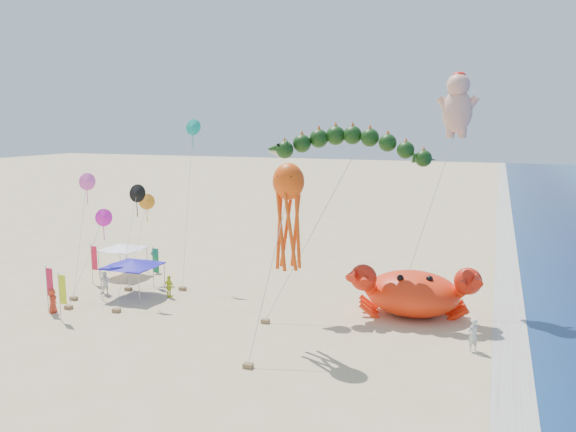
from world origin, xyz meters
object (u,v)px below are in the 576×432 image
(octopus_kite, at_px, (288,208))
(canopy_blue, at_px, (133,263))
(crab_inflatable, at_px, (412,292))
(cherub_kite, at_px, (457,103))
(dragon_kite, at_px, (350,150))
(canopy_white, at_px, (123,247))

(octopus_kite, relative_size, canopy_blue, 2.73)
(crab_inflatable, xyz_separation_m, octopus_kite, (-6.05, -7.11, 6.23))
(cherub_kite, relative_size, canopy_blue, 4.22)
(dragon_kite, xyz_separation_m, cherub_kite, (6.45, 4.35, 3.12))
(dragon_kite, height_order, octopus_kite, dragon_kite)
(cherub_kite, xyz_separation_m, octopus_kite, (-7.98, -12.08, -6.05))
(cherub_kite, bearing_deg, canopy_blue, -160.30)
(canopy_blue, bearing_deg, cherub_kite, 19.70)
(canopy_blue, bearing_deg, dragon_kite, 12.63)
(dragon_kite, xyz_separation_m, canopy_blue, (-15.25, -3.42, -8.30))
(canopy_blue, bearing_deg, crab_inflatable, 8.05)
(cherub_kite, xyz_separation_m, canopy_blue, (-21.70, -7.77, -11.42))
(crab_inflatable, distance_m, cherub_kite, 13.38)
(dragon_kite, relative_size, octopus_kite, 1.15)
(cherub_kite, distance_m, canopy_white, 28.44)
(crab_inflatable, relative_size, octopus_kite, 0.79)
(dragon_kite, distance_m, canopy_white, 21.09)
(dragon_kite, bearing_deg, canopy_white, 177.30)
(crab_inflatable, xyz_separation_m, cherub_kite, (1.92, 4.97, 12.28))
(canopy_white, bearing_deg, octopus_kite, -25.84)
(crab_inflatable, distance_m, dragon_kite, 10.23)
(cherub_kite, xyz_separation_m, canopy_white, (-25.82, -3.44, -11.42))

